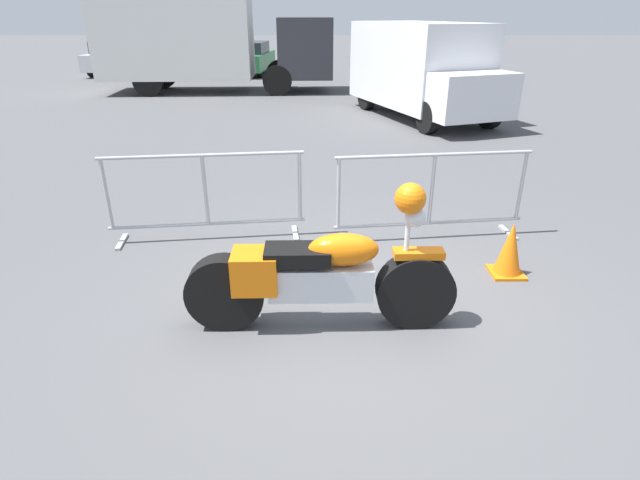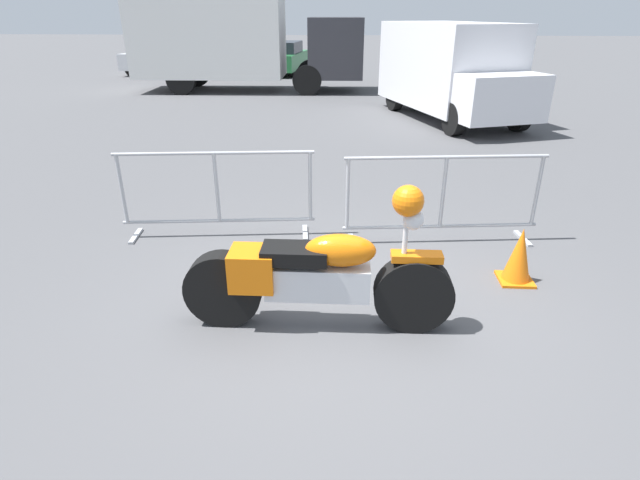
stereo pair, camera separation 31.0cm
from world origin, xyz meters
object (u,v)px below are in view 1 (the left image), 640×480
(box_truck, at_px, (203,41))
(delivery_van, at_px, (421,68))
(crowd_barrier_far, at_px, (431,195))
(pedestrian, at_px, (480,55))
(parked_car_red, at_px, (184,56))
(parked_car_silver, at_px, (119,57))
(parked_car_green, at_px, (249,58))
(crowd_barrier_near, at_px, (206,196))
(traffic_cone, at_px, (510,249))
(motorcycle, at_px, (320,275))

(box_truck, relative_size, delivery_van, 1.45)
(crowd_barrier_far, relative_size, pedestrian, 1.38)
(delivery_van, relative_size, parked_car_red, 1.20)
(parked_car_silver, xyz_separation_m, parked_car_green, (5.82, -0.22, -0.02))
(crowd_barrier_near, relative_size, traffic_cone, 3.96)
(motorcycle, height_order, box_truck, box_truck)
(parked_car_silver, distance_m, parked_car_green, 5.82)
(motorcycle, bearing_deg, box_truck, 104.30)
(crowd_barrier_far, xyz_separation_m, parked_car_red, (-7.19, 17.98, 0.19))
(motorcycle, height_order, parked_car_silver, parked_car_silver)
(crowd_barrier_near, height_order, box_truck, box_truck)
(parked_car_silver, bearing_deg, traffic_cone, -145.55)
(box_truck, xyz_separation_m, pedestrian, (10.64, 3.97, -0.72))
(crowd_barrier_far, distance_m, box_truck, 13.48)
(motorcycle, height_order, crowd_barrier_far, motorcycle)
(traffic_cone, bearing_deg, delivery_van, 85.44)
(crowd_barrier_near, distance_m, parked_car_red, 18.53)
(delivery_van, bearing_deg, crowd_barrier_near, -46.75)
(crowd_barrier_near, bearing_deg, crowd_barrier_far, 0.00)
(motorcycle, distance_m, parked_car_green, 19.88)
(parked_car_silver, bearing_deg, crowd_barrier_near, -152.74)
(parked_car_red, bearing_deg, parked_car_green, -88.73)
(parked_car_green, distance_m, pedestrian, 9.89)
(crowd_barrier_near, xyz_separation_m, box_truck, (-2.45, 12.42, 1.08))
(delivery_van, bearing_deg, crowd_barrier_far, -29.28)
(crowd_barrier_near, distance_m, traffic_cone, 3.47)
(motorcycle, distance_m, parked_car_silver, 21.73)
(delivery_van, height_order, parked_car_silver, delivery_van)
(pedestrian, bearing_deg, parked_car_green, 95.65)
(motorcycle, bearing_deg, parked_car_silver, 113.21)
(crowd_barrier_near, xyz_separation_m, traffic_cone, (3.34, -0.94, -0.27))
(parked_car_silver, distance_m, pedestrian, 15.69)
(parked_car_silver, relative_size, parked_car_green, 1.02)
(crowd_barrier_far, xyz_separation_m, delivery_van, (1.35, 7.84, 0.69))
(delivery_van, distance_m, traffic_cone, 8.86)
(traffic_cone, bearing_deg, pedestrian, 74.34)
(traffic_cone, bearing_deg, crowd_barrier_far, 124.70)
(parked_car_red, bearing_deg, crowd_barrier_far, -153.31)
(parked_car_red, distance_m, pedestrian, 12.80)
(parked_car_silver, height_order, pedestrian, pedestrian)
(crowd_barrier_far, bearing_deg, traffic_cone, -55.30)
(crowd_barrier_far, bearing_deg, box_truck, 112.45)
(motorcycle, height_order, pedestrian, pedestrian)
(pedestrian, bearing_deg, parked_car_red, 96.68)
(box_truck, height_order, parked_car_silver, box_truck)
(crowd_barrier_far, height_order, parked_car_green, parked_car_green)
(crowd_barrier_near, relative_size, pedestrian, 1.38)
(motorcycle, distance_m, pedestrian, 19.51)
(parked_car_silver, bearing_deg, box_truck, -133.52)
(delivery_van, relative_size, traffic_cone, 9.09)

